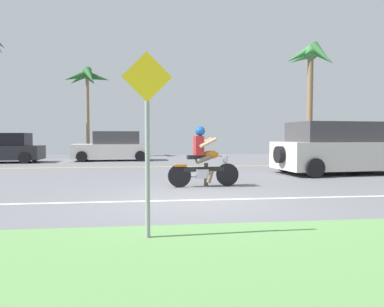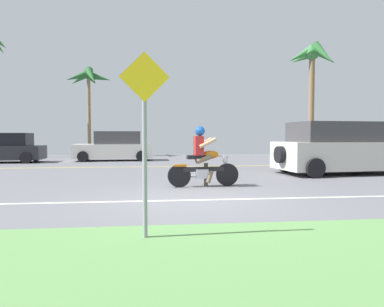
{
  "view_description": "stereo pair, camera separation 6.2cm",
  "coord_description": "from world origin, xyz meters",
  "px_view_note": "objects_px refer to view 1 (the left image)",
  "views": [
    {
      "loc": [
        -0.94,
        -7.2,
        1.35
      ],
      "look_at": [
        0.25,
        2.89,
        0.83
      ],
      "focal_mm": 32.82,
      "sensor_mm": 36.0,
      "label": 1
    },
    {
      "loc": [
        -0.88,
        -7.21,
        1.35
      ],
      "look_at": [
        0.25,
        2.89,
        0.83
      ],
      "focal_mm": 32.82,
      "sensor_mm": 36.0,
      "label": 2
    }
  ],
  "objects_px": {
    "motorcyclist": "(203,161)",
    "palm_tree_2": "(310,63)",
    "parked_car_0": "(0,149)",
    "palm_tree_0": "(87,81)",
    "suv_nearby": "(338,149)",
    "street_sign": "(147,127)",
    "parked_car_1": "(114,147)"
  },
  "relations": [
    {
      "from": "suv_nearby",
      "to": "palm_tree_2",
      "type": "xyz_separation_m",
      "value": [
        3.76,
        10.29,
        5.21
      ]
    },
    {
      "from": "palm_tree_0",
      "to": "motorcyclist",
      "type": "bearing_deg",
      "value": -69.23
    },
    {
      "from": "parked_car_0",
      "to": "suv_nearby",
      "type": "bearing_deg",
      "value": -25.67
    },
    {
      "from": "motorcyclist",
      "to": "suv_nearby",
      "type": "relative_size",
      "value": 0.41
    },
    {
      "from": "motorcyclist",
      "to": "palm_tree_2",
      "type": "xyz_separation_m",
      "value": [
        9.01,
        12.9,
        5.42
      ]
    },
    {
      "from": "palm_tree_2",
      "to": "street_sign",
      "type": "relative_size",
      "value": 3.1
    },
    {
      "from": "motorcyclist",
      "to": "palm_tree_2",
      "type": "relative_size",
      "value": 0.26
    },
    {
      "from": "parked_car_0",
      "to": "street_sign",
      "type": "bearing_deg",
      "value": -62.15
    },
    {
      "from": "parked_car_0",
      "to": "palm_tree_0",
      "type": "height_order",
      "value": "palm_tree_0"
    },
    {
      "from": "suv_nearby",
      "to": "palm_tree_0",
      "type": "bearing_deg",
      "value": 132.27
    },
    {
      "from": "palm_tree_0",
      "to": "palm_tree_2",
      "type": "relative_size",
      "value": 0.78
    },
    {
      "from": "parked_car_1",
      "to": "suv_nearby",
      "type": "bearing_deg",
      "value": -41.51
    },
    {
      "from": "suv_nearby",
      "to": "palm_tree_0",
      "type": "relative_size",
      "value": 0.81
    },
    {
      "from": "parked_car_1",
      "to": "palm_tree_0",
      "type": "relative_size",
      "value": 0.73
    },
    {
      "from": "motorcyclist",
      "to": "palm_tree_0",
      "type": "height_order",
      "value": "palm_tree_0"
    },
    {
      "from": "palm_tree_0",
      "to": "street_sign",
      "type": "bearing_deg",
      "value": -78.08
    },
    {
      "from": "palm_tree_2",
      "to": "motorcyclist",
      "type": "bearing_deg",
      "value": -124.93
    },
    {
      "from": "suv_nearby",
      "to": "palm_tree_2",
      "type": "bearing_deg",
      "value": 69.95
    },
    {
      "from": "suv_nearby",
      "to": "palm_tree_2",
      "type": "distance_m",
      "value": 12.13
    },
    {
      "from": "parked_car_1",
      "to": "parked_car_0",
      "type": "bearing_deg",
      "value": -171.39
    },
    {
      "from": "parked_car_0",
      "to": "palm_tree_2",
      "type": "xyz_separation_m",
      "value": [
        17.9,
        3.5,
        5.4
      ]
    },
    {
      "from": "palm_tree_0",
      "to": "street_sign",
      "type": "relative_size",
      "value": 2.43
    },
    {
      "from": "parked_car_0",
      "to": "parked_car_1",
      "type": "distance_m",
      "value": 5.58
    },
    {
      "from": "motorcyclist",
      "to": "street_sign",
      "type": "xyz_separation_m",
      "value": [
        -1.42,
        -4.74,
        0.78
      ]
    },
    {
      "from": "motorcyclist",
      "to": "palm_tree_0",
      "type": "xyz_separation_m",
      "value": [
        -5.45,
        14.38,
        4.23
      ]
    },
    {
      "from": "motorcyclist",
      "to": "parked_car_1",
      "type": "bearing_deg",
      "value": 108.24
    },
    {
      "from": "palm_tree_0",
      "to": "street_sign",
      "type": "distance_m",
      "value": 19.84
    },
    {
      "from": "parked_car_1",
      "to": "street_sign",
      "type": "height_order",
      "value": "street_sign"
    },
    {
      "from": "motorcyclist",
      "to": "parked_car_0",
      "type": "xyz_separation_m",
      "value": [
        -8.89,
        9.4,
        0.02
      ]
    },
    {
      "from": "motorcyclist",
      "to": "palm_tree_2",
      "type": "bearing_deg",
      "value": 55.07
    },
    {
      "from": "parked_car_0",
      "to": "parked_car_1",
      "type": "relative_size",
      "value": 1.0
    },
    {
      "from": "parked_car_0",
      "to": "palm_tree_0",
      "type": "relative_size",
      "value": 0.73
    }
  ]
}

